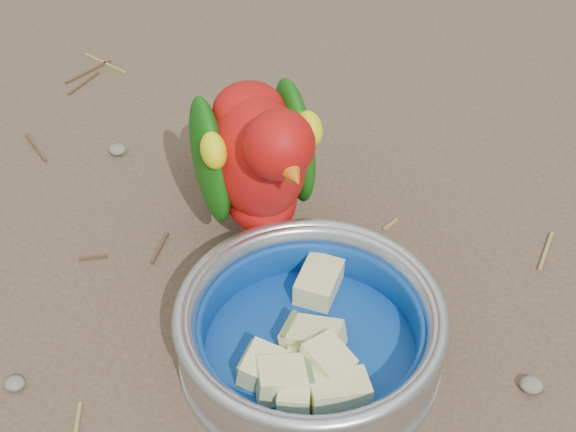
# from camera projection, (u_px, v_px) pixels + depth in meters

# --- Properties ---
(ground) EXTENTS (60.00, 60.00, 0.00)m
(ground) POSITION_uv_depth(u_px,v_px,m) (267.00, 394.00, 0.70)
(ground) COLOR brown
(food_bowl) EXTENTS (0.21, 0.21, 0.02)m
(food_bowl) POSITION_uv_depth(u_px,v_px,m) (310.00, 354.00, 0.72)
(food_bowl) COLOR #B2B2BA
(food_bowl) RESTS_ON ground
(bowl_wall) EXTENTS (0.21, 0.21, 0.04)m
(bowl_wall) POSITION_uv_depth(u_px,v_px,m) (311.00, 330.00, 0.70)
(bowl_wall) COLOR #B2B2BA
(bowl_wall) RESTS_ON food_bowl
(fruit_wedges) EXTENTS (0.13, 0.13, 0.03)m
(fruit_wedges) POSITION_uv_depth(u_px,v_px,m) (310.00, 335.00, 0.70)
(fruit_wedges) COLOR beige
(fruit_wedges) RESTS_ON food_bowl
(lory_parrot) EXTENTS (0.20, 0.24, 0.18)m
(lory_parrot) POSITION_uv_depth(u_px,v_px,m) (258.00, 171.00, 0.76)
(lory_parrot) COLOR #AD0D0B
(lory_parrot) RESTS_ON ground
(ground_debris) EXTENTS (0.90, 0.80, 0.01)m
(ground_debris) POSITION_uv_depth(u_px,v_px,m) (312.00, 391.00, 0.70)
(ground_debris) COLOR olive
(ground_debris) RESTS_ON ground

